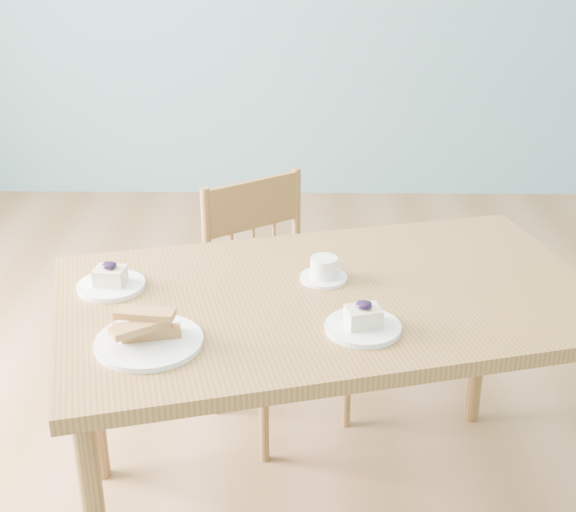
{
  "coord_description": "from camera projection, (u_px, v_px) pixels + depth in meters",
  "views": [
    {
      "loc": [
        -0.06,
        -2.03,
        1.67
      ],
      "look_at": [
        -0.09,
        -0.17,
        0.81
      ],
      "focal_mm": 50.0,
      "sensor_mm": 36.0,
      "label": 1
    }
  ],
  "objects": [
    {
      "name": "cheesecake_plate_far",
      "position": [
        111.0,
        282.0,
        2.06
      ],
      "size": [
        0.17,
        0.17,
        0.07
      ],
      "rotation": [
        0.0,
        0.0,
        -0.12
      ],
      "color": "white",
      "rests_on": "dining_table"
    },
    {
      "name": "biscotti_plate",
      "position": [
        148.0,
        335.0,
        1.8
      ],
      "size": [
        0.24,
        0.24,
        0.08
      ],
      "rotation": [
        0.0,
        0.0,
        0.28
      ],
      "color": "white",
      "rests_on": "dining_table"
    },
    {
      "name": "coffee_cup",
      "position": [
        324.0,
        270.0,
        2.1
      ],
      "size": [
        0.12,
        0.12,
        0.06
      ],
      "rotation": [
        0.0,
        0.0,
        0.18
      ],
      "color": "white",
      "rests_on": "dining_table"
    },
    {
      "name": "cheesecake_plate_near",
      "position": [
        363.0,
        323.0,
        1.86
      ],
      "size": [
        0.18,
        0.18,
        0.08
      ],
      "rotation": [
        0.0,
        0.0,
        0.24
      ],
      "color": "white",
      "rests_on": "dining_table"
    },
    {
      "name": "room",
      "position": [
        324.0,
        29.0,
        1.98
      ],
      "size": [
        5.01,
        5.01,
        2.71
      ],
      "color": "#956745",
      "rests_on": "ground"
    },
    {
      "name": "dining_table",
      "position": [
        329.0,
        318.0,
        2.07
      ],
      "size": [
        1.51,
        1.1,
        0.73
      ],
      "rotation": [
        0.0,
        0.0,
        0.26
      ],
      "color": "olive",
      "rests_on": "ground"
    },
    {
      "name": "dining_chair",
      "position": [
        274.0,
        306.0,
        2.62
      ],
      "size": [
        0.52,
        0.51,
        0.83
      ],
      "rotation": [
        0.0,
        0.0,
        0.6
      ],
      "color": "olive",
      "rests_on": "ground"
    }
  ]
}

